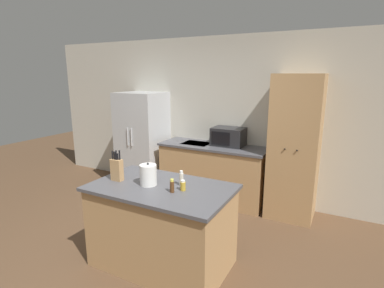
% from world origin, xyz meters
% --- Properties ---
extents(ground_plane, '(14.00, 14.00, 0.00)m').
position_xyz_m(ground_plane, '(0.00, 0.00, 0.00)').
color(ground_plane, brown).
extents(wall_back, '(7.20, 0.06, 2.60)m').
position_xyz_m(wall_back, '(0.00, 2.33, 1.30)').
color(wall_back, beige).
rests_on(wall_back, ground_plane).
extents(refrigerator, '(0.77, 0.70, 1.70)m').
position_xyz_m(refrigerator, '(-1.43, 1.96, 0.85)').
color(refrigerator, '#B7BABC').
rests_on(refrigerator, ground_plane).
extents(back_counter, '(1.73, 0.62, 0.91)m').
position_xyz_m(back_counter, '(-0.07, 2.01, 0.46)').
color(back_counter, tan).
rests_on(back_counter, ground_plane).
extents(pantry_cabinet, '(0.64, 0.60, 2.02)m').
position_xyz_m(pantry_cabinet, '(1.16, 2.01, 1.01)').
color(pantry_cabinet, tan).
rests_on(pantry_cabinet, ground_plane).
extents(kitchen_island, '(1.46, 0.88, 0.89)m').
position_xyz_m(kitchen_island, '(0.15, 0.18, 0.45)').
color(kitchen_island, tan).
rests_on(kitchen_island, ground_plane).
extents(microwave, '(0.49, 0.36, 0.28)m').
position_xyz_m(microwave, '(0.14, 2.10, 1.05)').
color(microwave, '#232326').
rests_on(microwave, back_counter).
extents(knife_block, '(0.13, 0.07, 0.34)m').
position_xyz_m(knife_block, '(-0.36, 0.10, 1.02)').
color(knife_block, tan).
rests_on(knife_block, kitchen_island).
extents(spice_bottle_tall_dark, '(0.05, 0.05, 0.16)m').
position_xyz_m(spice_bottle_tall_dark, '(0.32, 0.29, 0.96)').
color(spice_bottle_tall_dark, beige).
rests_on(spice_bottle_tall_dark, kitchen_island).
extents(spice_bottle_short_red, '(0.04, 0.04, 0.13)m').
position_xyz_m(spice_bottle_short_red, '(0.33, 0.09, 0.95)').
color(spice_bottle_short_red, '#563319').
rests_on(spice_bottle_short_red, kitchen_island).
extents(spice_bottle_amber_oil, '(0.05, 0.05, 0.11)m').
position_xyz_m(spice_bottle_amber_oil, '(0.41, 0.18, 0.94)').
color(spice_bottle_amber_oil, gold).
rests_on(spice_bottle_amber_oil, kitchen_island).
extents(kettle, '(0.17, 0.17, 0.24)m').
position_xyz_m(kettle, '(0.01, 0.15, 1.00)').
color(kettle, white).
rests_on(kettle, kitchen_island).
extents(fire_extinguisher, '(0.11, 0.11, 0.39)m').
position_xyz_m(fire_extinguisher, '(-2.04, 1.91, 0.17)').
color(fire_extinguisher, red).
rests_on(fire_extinguisher, ground_plane).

